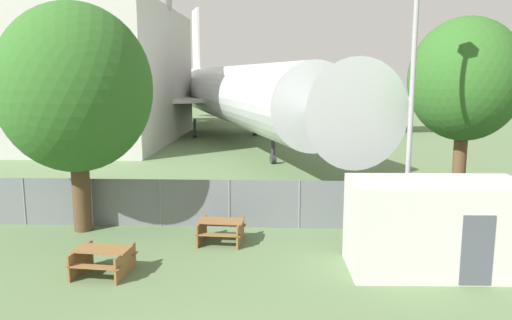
{
  "coord_description": "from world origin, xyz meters",
  "views": [
    {
      "loc": [
        1.75,
        -7.53,
        5.52
      ],
      "look_at": [
        0.84,
        13.03,
        2.0
      ],
      "focal_mm": 35.0,
      "sensor_mm": 36.0,
      "label": 1
    }
  ],
  "objects_px": {
    "airplane": "(228,94)",
    "portable_cabin": "(435,226)",
    "picnic_bench_open_grass": "(221,229)",
    "tree_near_hangar": "(465,80)",
    "picnic_bench_near_cabin": "(103,258)",
    "tree_left_of_cabin": "(75,89)"
  },
  "relations": [
    {
      "from": "airplane",
      "to": "portable_cabin",
      "type": "distance_m",
      "value": 30.96
    },
    {
      "from": "picnic_bench_open_grass",
      "to": "tree_near_hangar",
      "type": "distance_m",
      "value": 11.24
    },
    {
      "from": "airplane",
      "to": "portable_cabin",
      "type": "relative_size",
      "value": 9.84
    },
    {
      "from": "portable_cabin",
      "to": "picnic_bench_near_cabin",
      "type": "relative_size",
      "value": 2.96
    },
    {
      "from": "portable_cabin",
      "to": "picnic_bench_open_grass",
      "type": "distance_m",
      "value": 6.74
    },
    {
      "from": "portable_cabin",
      "to": "tree_near_hangar",
      "type": "height_order",
      "value": "tree_near_hangar"
    },
    {
      "from": "portable_cabin",
      "to": "tree_left_of_cabin",
      "type": "relative_size",
      "value": 0.61
    },
    {
      "from": "portable_cabin",
      "to": "picnic_bench_near_cabin",
      "type": "distance_m",
      "value": 9.39
    },
    {
      "from": "airplane",
      "to": "picnic_bench_open_grass",
      "type": "relative_size",
      "value": 29.87
    },
    {
      "from": "picnic_bench_near_cabin",
      "to": "tree_near_hangar",
      "type": "height_order",
      "value": "tree_near_hangar"
    },
    {
      "from": "picnic_bench_open_grass",
      "to": "picnic_bench_near_cabin",
      "type": "bearing_deg",
      "value": -136.36
    },
    {
      "from": "portable_cabin",
      "to": "tree_left_of_cabin",
      "type": "height_order",
      "value": "tree_left_of_cabin"
    },
    {
      "from": "portable_cabin",
      "to": "picnic_bench_near_cabin",
      "type": "xyz_separation_m",
      "value": [
        -9.33,
        -0.73,
        -0.84
      ]
    },
    {
      "from": "airplane",
      "to": "portable_cabin",
      "type": "xyz_separation_m",
      "value": [
        8.79,
        -29.57,
        -2.61
      ]
    },
    {
      "from": "picnic_bench_near_cabin",
      "to": "tree_near_hangar",
      "type": "relative_size",
      "value": 0.21
    },
    {
      "from": "picnic_bench_open_grass",
      "to": "tree_left_of_cabin",
      "type": "distance_m",
      "value": 6.94
    },
    {
      "from": "airplane",
      "to": "tree_left_of_cabin",
      "type": "xyz_separation_m",
      "value": [
        -2.65,
        -26.36,
        1.14
      ]
    },
    {
      "from": "picnic_bench_open_grass",
      "to": "tree_left_of_cabin",
      "type": "relative_size",
      "value": 0.2
    },
    {
      "from": "picnic_bench_near_cabin",
      "to": "tree_left_of_cabin",
      "type": "distance_m",
      "value": 6.4
    },
    {
      "from": "picnic_bench_near_cabin",
      "to": "picnic_bench_open_grass",
      "type": "height_order",
      "value": "same"
    },
    {
      "from": "picnic_bench_near_cabin",
      "to": "tree_near_hangar",
      "type": "bearing_deg",
      "value": 30.22
    },
    {
      "from": "picnic_bench_open_grass",
      "to": "airplane",
      "type": "bearing_deg",
      "value": 95.1
    }
  ]
}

